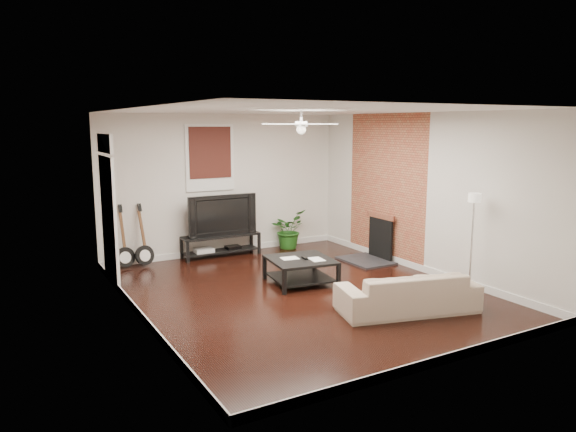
% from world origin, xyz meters
% --- Properties ---
extents(room, '(5.01, 6.01, 2.81)m').
position_xyz_m(room, '(0.00, 0.00, 1.40)').
color(room, black).
rests_on(room, ground).
extents(brick_accent, '(0.02, 2.20, 2.80)m').
position_xyz_m(brick_accent, '(2.49, 1.00, 1.40)').
color(brick_accent, '#AD5137').
rests_on(brick_accent, floor).
extents(fireplace, '(0.80, 1.10, 0.92)m').
position_xyz_m(fireplace, '(2.20, 1.00, 0.46)').
color(fireplace, black).
rests_on(fireplace, floor).
extents(window_back, '(1.00, 0.06, 1.30)m').
position_xyz_m(window_back, '(-0.30, 2.97, 1.95)').
color(window_back, '#3F1911').
rests_on(window_back, wall_back).
extents(door_left, '(0.08, 1.00, 2.50)m').
position_xyz_m(door_left, '(-2.46, 1.90, 1.25)').
color(door_left, white).
rests_on(door_left, wall_left).
extents(tv_stand, '(1.56, 0.42, 0.44)m').
position_xyz_m(tv_stand, '(-0.19, 2.78, 0.22)').
color(tv_stand, black).
rests_on(tv_stand, floor).
extents(tv, '(1.40, 0.18, 0.81)m').
position_xyz_m(tv, '(-0.19, 2.80, 0.84)').
color(tv, black).
rests_on(tv, tv_stand).
extents(coffee_table, '(1.12, 1.12, 0.42)m').
position_xyz_m(coffee_table, '(0.24, 0.41, 0.21)').
color(coffee_table, black).
rests_on(coffee_table, floor).
extents(sofa, '(2.07, 1.22, 0.57)m').
position_xyz_m(sofa, '(0.85, -1.49, 0.28)').
color(sofa, tan).
rests_on(sofa, floor).
extents(floor_lamp, '(0.32, 0.32, 1.59)m').
position_xyz_m(floor_lamp, '(2.20, -1.39, 0.79)').
color(floor_lamp, silver).
rests_on(floor_lamp, floor).
extents(potted_plant, '(0.96, 0.94, 0.81)m').
position_xyz_m(potted_plant, '(1.32, 2.73, 0.40)').
color(potted_plant, '#1E5718').
rests_on(potted_plant, floor).
extents(guitar_left, '(0.40, 0.31, 1.18)m').
position_xyz_m(guitar_left, '(-2.07, 2.75, 0.59)').
color(guitar_left, black).
rests_on(guitar_left, floor).
extents(guitar_right, '(0.42, 0.34, 1.18)m').
position_xyz_m(guitar_right, '(-1.72, 2.72, 0.59)').
color(guitar_right, black).
rests_on(guitar_right, floor).
extents(ceiling_fan, '(1.24, 1.24, 0.32)m').
position_xyz_m(ceiling_fan, '(0.00, 0.00, 2.60)').
color(ceiling_fan, white).
rests_on(ceiling_fan, ceiling).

